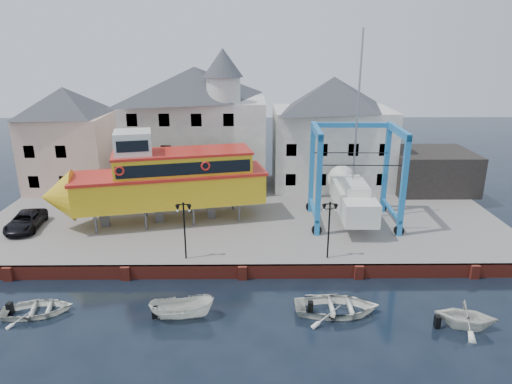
{
  "coord_description": "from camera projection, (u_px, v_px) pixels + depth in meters",
  "views": [
    {
      "loc": [
        0.66,
        -27.94,
        15.59
      ],
      "look_at": [
        1.0,
        7.0,
        4.0
      ],
      "focal_mm": 32.0,
      "sensor_mm": 36.0,
      "label": 1
    }
  ],
  "objects": [
    {
      "name": "shed_dark",
      "position": [
        430.0,
        170.0,
        46.79
      ],
      "size": [
        8.0,
        7.0,
        4.0
      ],
      "primitive_type": "cube",
      "color": "black",
      "rests_on": "hardstanding"
    },
    {
      "name": "travel_lift",
      "position": [
        351.0,
        190.0,
        38.69
      ],
      "size": [
        7.42,
        10.38,
        15.58
      ],
      "rotation": [
        0.0,
        0.0,
        -0.03
      ],
      "color": "#227FBF",
      "rests_on": "hardstanding"
    },
    {
      "name": "van",
      "position": [
        26.0,
        221.0,
        37.09
      ],
      "size": [
        2.69,
        5.04,
        1.35
      ],
      "primitive_type": "imported",
      "rotation": [
        0.0,
        0.0,
        0.1
      ],
      "color": "black",
      "rests_on": "hardstanding"
    },
    {
      "name": "ground",
      "position": [
        242.0,
        279.0,
        31.42
      ],
      "size": [
        140.0,
        140.0,
        0.0
      ],
      "primitive_type": "plane",
      "color": "black",
      "rests_on": "ground"
    },
    {
      "name": "tour_boat",
      "position": [
        157.0,
        180.0,
        37.62
      ],
      "size": [
        18.49,
        8.0,
        7.83
      ],
      "rotation": [
        0.0,
        0.0,
        0.21
      ],
      "color": "#59595E",
      "rests_on": "hardstanding"
    },
    {
      "name": "lamp_post_right",
      "position": [
        330.0,
        216.0,
        31.3
      ],
      "size": [
        1.12,
        0.32,
        4.2
      ],
      "color": "black",
      "rests_on": "hardstanding"
    },
    {
      "name": "motorboat_c",
      "position": [
        464.0,
        327.0,
        26.11
      ],
      "size": [
        4.03,
        3.71,
        1.78
      ],
      "primitive_type": "imported",
      "rotation": [
        0.0,
        0.0,
        1.3
      ],
      "color": "white",
      "rests_on": "ground"
    },
    {
      "name": "lamp_post_left",
      "position": [
        184.0,
        216.0,
        31.21
      ],
      "size": [
        1.12,
        0.32,
        4.2
      ],
      "color": "black",
      "rests_on": "hardstanding"
    },
    {
      "name": "building_pink",
      "position": [
        69.0,
        139.0,
        46.4
      ],
      "size": [
        8.0,
        7.0,
        10.3
      ],
      "color": "#CEA691",
      "rests_on": "hardstanding"
    },
    {
      "name": "building_white_main",
      "position": [
        197.0,
        126.0,
        46.52
      ],
      "size": [
        14.0,
        8.3,
        14.0
      ],
      "color": "#BCBCBC",
      "rests_on": "hardstanding"
    },
    {
      "name": "motorboat_b",
      "position": [
        337.0,
        312.0,
        27.54
      ],
      "size": [
        5.11,
        3.69,
        1.05
      ],
      "primitive_type": "imported",
      "rotation": [
        0.0,
        0.0,
        1.56
      ],
      "color": "white",
      "rests_on": "ground"
    },
    {
      "name": "hardstanding",
      "position": [
        245.0,
        215.0,
        41.7
      ],
      "size": [
        44.0,
        22.0,
        1.0
      ],
      "primitive_type": "cube",
      "color": "slate",
      "rests_on": "ground"
    },
    {
      "name": "motorboat_a",
      "position": [
        182.0,
        318.0,
        26.99
      ],
      "size": [
        3.91,
        1.71,
        1.47
      ],
      "primitive_type": "imported",
      "rotation": [
        0.0,
        0.0,
        1.65
      ],
      "color": "white",
      "rests_on": "ground"
    },
    {
      "name": "building_white_right",
      "position": [
        332.0,
        132.0,
        47.46
      ],
      "size": [
        12.0,
        8.0,
        11.2
      ],
      "color": "#BCBCBC",
      "rests_on": "hardstanding"
    },
    {
      "name": "motorboat_d",
      "position": [
        38.0,
        314.0,
        27.42
      ],
      "size": [
        4.58,
        3.68,
        0.84
      ],
      "primitive_type": "imported",
      "rotation": [
        0.0,
        0.0,
        1.78
      ],
      "color": "white",
      "rests_on": "ground"
    },
    {
      "name": "quay_wall",
      "position": [
        242.0,
        272.0,
        31.36
      ],
      "size": [
        44.0,
        0.47,
        1.0
      ],
      "color": "maroon",
      "rests_on": "ground"
    }
  ]
}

